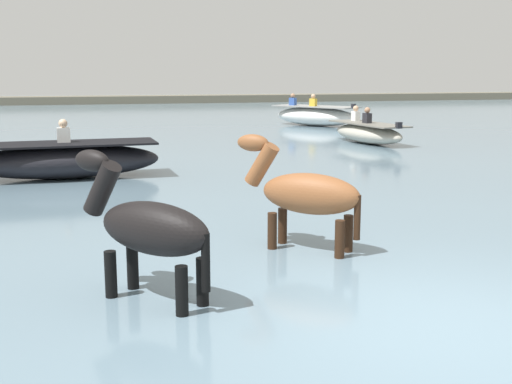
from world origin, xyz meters
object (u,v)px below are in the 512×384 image
(boat_far_offshore, at_px, (368,133))
(boat_far_inshore, at_px, (315,116))
(boat_distant_east, at_px, (65,160))
(horse_lead_chestnut, at_px, (305,197))
(horse_trailing_black, at_px, (149,232))

(boat_far_offshore, relative_size, boat_far_inshore, 0.92)
(boat_distant_east, bearing_deg, boat_far_inshore, 49.94)
(boat_distant_east, bearing_deg, boat_far_offshore, 27.74)
(horse_lead_chestnut, height_order, boat_far_inshore, horse_lead_chestnut)
(boat_far_inshore, bearing_deg, horse_trailing_black, -113.45)
(horse_lead_chestnut, distance_m, boat_distant_east, 7.08)
(horse_trailing_black, relative_size, boat_distant_east, 0.46)
(boat_far_offshore, distance_m, boat_far_inshore, 6.36)
(horse_lead_chestnut, relative_size, boat_far_offshore, 0.54)
(boat_far_offshore, bearing_deg, boat_far_inshore, 85.63)
(boat_far_inshore, bearing_deg, boat_distant_east, -130.06)
(horse_lead_chestnut, relative_size, boat_distant_east, 0.46)
(boat_far_offshore, bearing_deg, boat_distant_east, -152.26)
(horse_trailing_black, bearing_deg, horse_lead_chestnut, 33.97)
(horse_lead_chestnut, bearing_deg, boat_far_offshore, 62.94)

